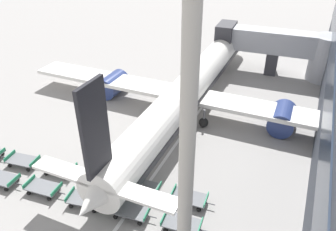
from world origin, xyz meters
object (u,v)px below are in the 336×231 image
(baggage_dolly_row_near_col_d, at_px, (86,200))
(baggage_dolly_row_mid_a_col_c, at_px, (60,168))
(baggage_dolly_row_near_col_c, at_px, (43,188))
(baggage_dolly_row_mid_a_col_d, at_px, (99,177))
(baggage_dolly_row_near_col_e, at_px, (131,211))
(apron_light_mast, at_px, (188,132))
(airplane, at_px, (192,87))
(baggage_dolly_row_near_col_b, at_px, (2,179))
(baggage_dolly_row_mid_a_col_b, at_px, (23,161))
(baggage_dolly_row_mid_a_col_e, at_px, (143,187))
(baggage_dolly_row_mid_a_col_f, at_px, (189,198))
(baggage_dolly_row_near_col_f, at_px, (182,224))

(baggage_dolly_row_near_col_d, distance_m, baggage_dolly_row_mid_a_col_c, 4.97)
(baggage_dolly_row_near_col_c, distance_m, baggage_dolly_row_near_col_d, 4.08)
(baggage_dolly_row_mid_a_col_d, bearing_deg, baggage_dolly_row_near_col_c, -139.53)
(baggage_dolly_row_near_col_e, relative_size, apron_light_mast, 0.15)
(airplane, bearing_deg, baggage_dolly_row_near_col_d, -96.29)
(baggage_dolly_row_near_col_b, bearing_deg, airplane, 62.13)
(airplane, bearing_deg, baggage_dolly_row_mid_a_col_b, -122.09)
(baggage_dolly_row_mid_a_col_e, bearing_deg, baggage_dolly_row_near_col_e, -81.43)
(baggage_dolly_row_near_col_b, relative_size, baggage_dolly_row_mid_a_col_f, 1.00)
(baggage_dolly_row_near_col_e, xyz_separation_m, apron_light_mast, (7.36, -7.98, 14.18))
(baggage_dolly_row_near_col_d, bearing_deg, apron_light_mast, -33.80)
(baggage_dolly_row_mid_a_col_b, height_order, baggage_dolly_row_mid_a_col_d, same)
(baggage_dolly_row_near_col_c, height_order, baggage_dolly_row_mid_a_col_e, same)
(airplane, bearing_deg, baggage_dolly_row_mid_a_col_e, -84.44)
(baggage_dolly_row_mid_a_col_b, xyz_separation_m, baggage_dolly_row_mid_a_col_f, (15.77, 1.99, 0.00))
(baggage_dolly_row_mid_a_col_c, distance_m, baggage_dolly_row_mid_a_col_d, 3.96)
(baggage_dolly_row_near_col_c, relative_size, baggage_dolly_row_mid_a_col_f, 1.00)
(baggage_dolly_row_near_col_b, bearing_deg, baggage_dolly_row_near_col_f, 6.84)
(baggage_dolly_row_near_col_c, distance_m, apron_light_mast, 22.03)
(baggage_dolly_row_near_col_c, bearing_deg, airplane, 71.83)
(baggage_dolly_row_near_col_e, relative_size, baggage_dolly_row_near_col_f, 1.00)
(baggage_dolly_row_near_col_b, distance_m, baggage_dolly_row_near_col_d, 8.15)
(baggage_dolly_row_near_col_b, xyz_separation_m, baggage_dolly_row_mid_a_col_c, (3.61, 3.13, 0.00))
(airplane, xyz_separation_m, baggage_dolly_row_mid_a_col_d, (-2.55, -15.45, -2.34))
(baggage_dolly_row_mid_a_col_c, relative_size, baggage_dolly_row_mid_a_col_e, 1.01)
(baggage_dolly_row_mid_a_col_d, xyz_separation_m, baggage_dolly_row_mid_a_col_e, (4.00, 0.55, 0.00))
(baggage_dolly_row_near_col_d, xyz_separation_m, baggage_dolly_row_mid_a_col_c, (-4.48, 2.15, 0.00))
(baggage_dolly_row_near_col_f, height_order, baggage_dolly_row_mid_a_col_f, same)
(baggage_dolly_row_near_col_b, distance_m, baggage_dolly_row_near_col_e, 12.03)
(baggage_dolly_row_mid_a_col_e, bearing_deg, baggage_dolly_row_mid_a_col_b, -172.45)
(baggage_dolly_row_near_col_d, height_order, apron_light_mast, apron_light_mast)
(baggage_dolly_row_mid_a_col_c, bearing_deg, airplane, 67.89)
(baggage_dolly_row_mid_a_col_d, bearing_deg, airplane, 80.64)
(baggage_dolly_row_mid_a_col_f, xyz_separation_m, apron_light_mast, (3.78, -11.11, 14.18))
(airplane, distance_m, baggage_dolly_row_mid_a_col_e, 15.15)
(airplane, height_order, apron_light_mast, apron_light_mast)
(baggage_dolly_row_mid_a_col_b, bearing_deg, baggage_dolly_row_near_col_c, -24.83)
(baggage_dolly_row_near_col_d, distance_m, apron_light_mast, 19.57)
(baggage_dolly_row_mid_a_col_c, height_order, baggage_dolly_row_mid_a_col_d, same)
(baggage_dolly_row_near_col_f, bearing_deg, baggage_dolly_row_mid_a_col_e, 153.20)
(baggage_dolly_row_mid_a_col_d, relative_size, apron_light_mast, 0.14)
(baggage_dolly_row_near_col_e, bearing_deg, apron_light_mast, -47.29)
(baggage_dolly_row_mid_a_col_e, bearing_deg, apron_light_mast, -53.97)
(baggage_dolly_row_near_col_b, distance_m, baggage_dolly_row_mid_a_col_d, 8.35)
(baggage_dolly_row_near_col_f, distance_m, baggage_dolly_row_mid_a_col_c, 12.43)
(baggage_dolly_row_near_col_f, relative_size, baggage_dolly_row_mid_a_col_f, 1.00)
(baggage_dolly_row_near_col_b, xyz_separation_m, baggage_dolly_row_near_col_f, (15.97, 1.91, 0.00))
(baggage_dolly_row_near_col_f, distance_m, baggage_dolly_row_mid_a_col_f, 2.71)
(baggage_dolly_row_near_col_f, relative_size, baggage_dolly_row_mid_a_col_d, 1.00)
(baggage_dolly_row_mid_a_col_f, distance_m, apron_light_mast, 18.41)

